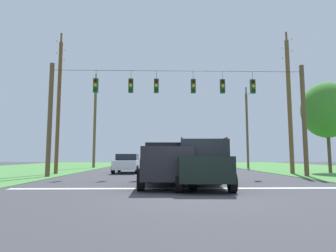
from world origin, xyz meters
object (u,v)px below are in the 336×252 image
Objects in this scene: suv_black at (201,163)px; distant_car_crossing_white at (128,163)px; utility_pole_far_left at (95,121)px; pickup_truck at (166,164)px; utility_pole_far_right at (247,128)px; utility_pole_mid_left at (59,102)px; overhead_signal_span at (178,111)px; tree_roadside_right at (327,110)px; utility_pole_mid_right at (289,102)px.

suv_black reaches higher than distant_car_crossing_white.
utility_pole_far_left is at bearing 116.45° from distant_car_crossing_white.
pickup_truck is 22.47m from utility_pole_far_left.
suv_black is at bearing -112.02° from utility_pole_far_right.
utility_pole_far_left reaches higher than utility_pole_mid_left.
utility_pole_far_right reaches higher than distant_car_crossing_white.
overhead_signal_span is at bearing -18.05° from utility_pole_mid_left.
distant_car_crossing_white is 0.45× the size of utility_pole_far_right.
utility_pole_far_left is 24.05m from tree_roadside_right.
utility_pole_far_right is 10.87m from tree_roadside_right.
utility_pole_mid_right is 17.93m from utility_pole_mid_left.
tree_roadside_right is at bearing -27.02° from utility_pole_far_left.
utility_pole_mid_right reaches higher than tree_roadside_right.
overhead_signal_span is at bearing -58.68° from utility_pole_far_left.
utility_pole_mid_left is at bearing 179.44° from utility_pole_mid_right.
utility_pole_far_right is 18.01m from utility_pole_far_left.
utility_pole_far_left is at bearing 114.03° from suv_black.
utility_pole_far_left is at bearing 121.32° from overhead_signal_span.
utility_pole_mid_right is at bearing -0.56° from utility_pole_mid_left.
overhead_signal_span is 17.27m from utility_pole_far_left.
utility_pole_far_left is at bearing 146.20° from utility_pole_mid_right.
pickup_truck is 16.94m from tree_roadside_right.
utility_pole_mid_right is at bearing -7.27° from distant_car_crossing_white.
utility_pole_far_left is 1.52× the size of tree_roadside_right.
tree_roadside_right reaches higher than suv_black.
utility_pole_far_right is at bearing 67.98° from suv_black.
overhead_signal_span is 3.55× the size of suv_black.
distant_car_crossing_white is 13.68m from utility_pole_mid_right.
utility_pole_mid_right is (9.81, 8.51, 4.57)m from pickup_truck.
distant_car_crossing_white is at bearing 15.55° from utility_pole_mid_left.
suv_black is at bearing -32.74° from pickup_truck.
overhead_signal_span is 6.75m from pickup_truck.
utility_pole_far_right is at bearing 37.13° from distant_car_crossing_white.
overhead_signal_span is 3.21× the size of pickup_truck.
pickup_truck reaches higher than distant_car_crossing_white.
overhead_signal_span is 1.57× the size of utility_pole_mid_left.
suv_black is 11.94m from distant_car_crossing_white.
utility_pole_mid_left is (-18.03, -11.16, 0.87)m from utility_pole_far_right.
pickup_truck is at bearing 147.26° from suv_black.
pickup_truck is 1.25× the size of distant_car_crossing_white.
utility_pole_far_left is at bearing 152.98° from tree_roadside_right.
tree_roadside_right is (21.42, -10.92, -0.45)m from utility_pole_far_left.
tree_roadside_right is (21.48, 0.86, -0.37)m from utility_pole_mid_left.
pickup_truck is 13.77m from utility_pole_mid_right.
utility_pole_far_left reaches higher than pickup_truck.
tree_roadside_right is (11.87, 10.51, 4.04)m from suv_black.
utility_pole_far_right is 21.23m from utility_pole_mid_left.
pickup_truck is 0.73× the size of tree_roadside_right.
distant_car_crossing_white is 0.59× the size of tree_roadside_right.
utility_pole_mid_right is at bearing -33.80° from utility_pole_far_left.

